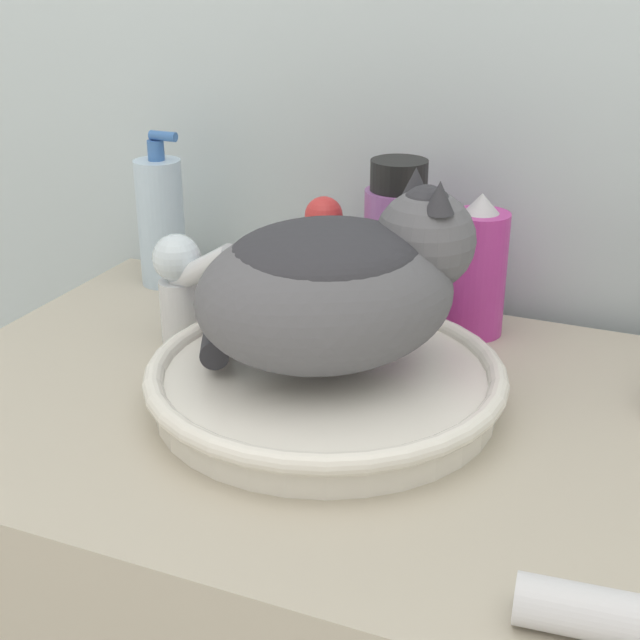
{
  "coord_description": "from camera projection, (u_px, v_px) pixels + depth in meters",
  "views": [
    {
      "loc": [
        0.26,
        -0.43,
        1.28
      ],
      "look_at": [
        -0.04,
        0.27,
        0.95
      ],
      "focal_mm": 50.0,
      "sensor_mm": 36.0,
      "label": 1
    }
  ],
  "objects": [
    {
      "name": "deodorant_stick",
      "position": [
        324.0,
        254.0,
        1.07
      ],
      "size": [
        0.05,
        0.05,
        0.14
      ],
      "color": "silver",
      "rests_on": "vanity_counter"
    },
    {
      "name": "mouthwash_bottle",
      "position": [
        397.0,
        246.0,
        1.03
      ],
      "size": [
        0.08,
        0.08,
        0.19
      ],
      "color": "#93569E",
      "rests_on": "vanity_counter"
    },
    {
      "name": "wall_back",
      "position": [
        470.0,
        8.0,
        1.01
      ],
      "size": [
        8.0,
        0.05,
        2.4
      ],
      "color": "silver",
      "rests_on": "ground_plane"
    },
    {
      "name": "sink_basin",
      "position": [
        326.0,
        381.0,
        0.86
      ],
      "size": [
        0.35,
        0.35,
        0.04
      ],
      "color": "white",
      "rests_on": "vanity_counter"
    },
    {
      "name": "spray_bottle_trigger",
      "position": [
        477.0,
        270.0,
        1.0
      ],
      "size": [
        0.07,
        0.07,
        0.16
      ],
      "color": "#B2338C",
      "rests_on": "vanity_counter"
    },
    {
      "name": "faucet",
      "position": [
        182.0,
        282.0,
        0.97
      ],
      "size": [
        0.12,
        0.07,
        0.13
      ],
      "rotation": [
        0.0,
        0.0,
        -0.34
      ],
      "color": "silver",
      "rests_on": "vanity_counter"
    },
    {
      "name": "soap_pump_bottle",
      "position": [
        161.0,
        221.0,
        1.14
      ],
      "size": [
        0.06,
        0.06,
        0.2
      ],
      "color": "silver",
      "rests_on": "vanity_counter"
    },
    {
      "name": "cat",
      "position": [
        336.0,
        282.0,
        0.83
      ],
      "size": [
        0.32,
        0.3,
        0.18
      ],
      "rotation": [
        0.0,
        0.0,
        0.71
      ],
      "color": "#56565B",
      "rests_on": "sink_basin"
    }
  ]
}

